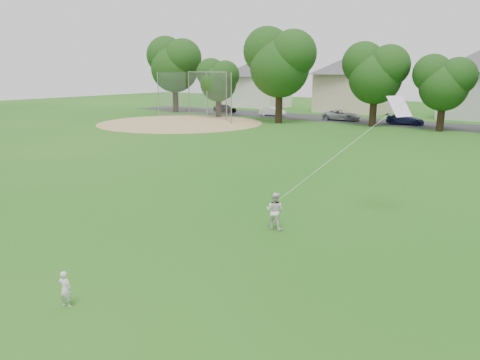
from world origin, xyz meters
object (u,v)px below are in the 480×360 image
Objects in this scene: older_boy at (275,211)px; kite at (338,154)px; baseball_backstop at (203,96)px; toddler at (65,289)px.

kite reaches higher than older_boy.
baseball_backstop is (-29.67, 27.17, 0.02)m from kite.
kite is at bearing -42.47° from baseball_backstop.
baseball_backstop is at bearing 137.53° from kite.
kite is 0.48× the size of baseball_backstop.
older_boy is at bearing -45.90° from baseball_backstop.
older_boy is at bearing -129.13° from kite.
older_boy is 0.24× the size of kite.
kite reaches higher than baseball_backstop.
kite is (2.63, 9.85, 2.23)m from toddler.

